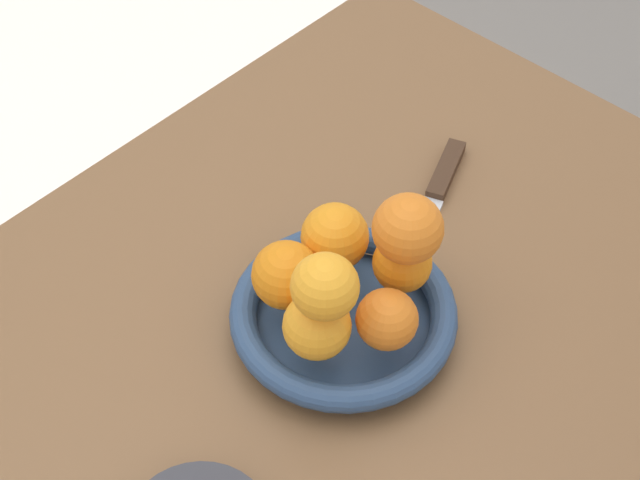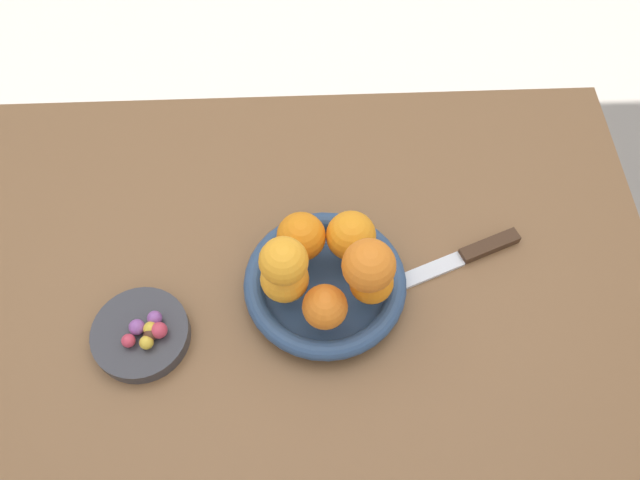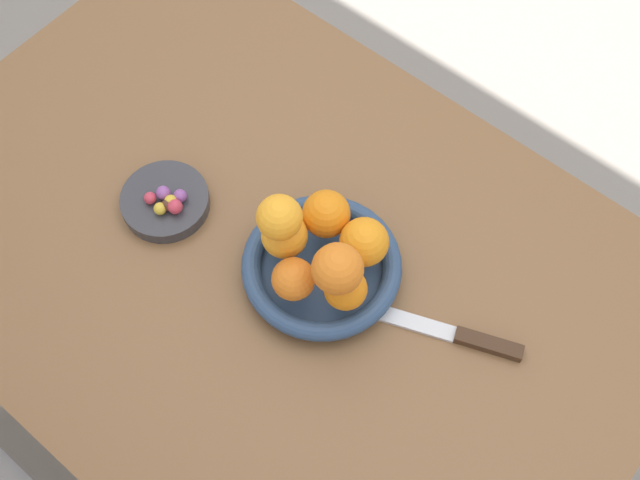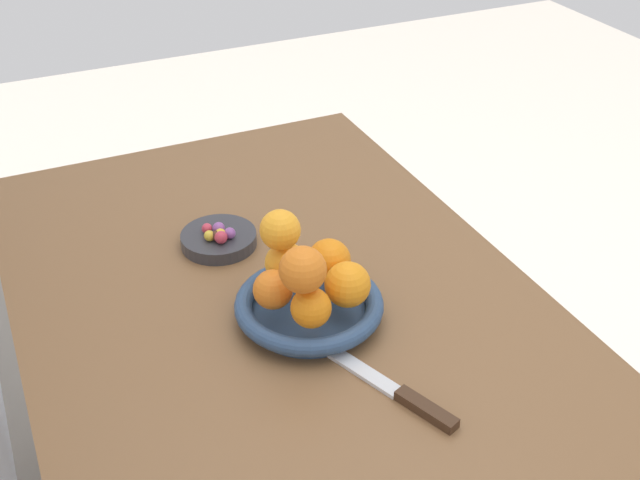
{
  "view_description": "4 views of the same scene",
  "coord_description": "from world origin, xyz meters",
  "px_view_note": "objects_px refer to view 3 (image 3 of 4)",
  "views": [
    {
      "loc": [
        0.34,
        0.34,
        1.51
      ],
      "look_at": [
        -0.07,
        -0.04,
        0.87
      ],
      "focal_mm": 55.0,
      "sensor_mm": 36.0,
      "label": 1
    },
    {
      "loc": [
        -0.06,
        0.34,
        1.51
      ],
      "look_at": [
        -0.08,
        -0.04,
        0.86
      ],
      "focal_mm": 35.0,
      "sensor_mm": 36.0,
      "label": 2
    },
    {
      "loc": [
        -0.38,
        0.34,
        1.74
      ],
      "look_at": [
        -0.07,
        -0.04,
        0.8
      ],
      "focal_mm": 45.0,
      "sensor_mm": 36.0,
      "label": 3
    },
    {
      "loc": [
        -0.93,
        0.34,
        1.48
      ],
      "look_at": [
        -0.07,
        -0.04,
        0.87
      ],
      "focal_mm": 45.0,
      "sensor_mm": 36.0,
      "label": 4
    }
  ],
  "objects_px": {
    "orange_4": "(364,242)",
    "orange_5": "(281,216)",
    "candy_ball_5": "(171,201)",
    "fruit_bowl": "(322,267)",
    "candy_ball_0": "(167,205)",
    "candy_ball_6": "(180,196)",
    "candy_ball_2": "(160,209)",
    "orange_2": "(293,279)",
    "knife": "(443,331)",
    "dining_table": "(269,277)",
    "orange_3": "(345,289)",
    "candy_dish": "(165,201)",
    "orange_1": "(284,235)",
    "orange_6": "(338,269)",
    "candy_ball_3": "(150,198)",
    "candy_ball_1": "(163,193)",
    "candy_ball_4": "(175,207)",
    "orange_0": "(326,214)"
  },
  "relations": [
    {
      "from": "orange_4",
      "to": "orange_5",
      "type": "distance_m",
      "value": 0.12
    },
    {
      "from": "candy_ball_5",
      "to": "fruit_bowl",
      "type": "bearing_deg",
      "value": -165.2
    },
    {
      "from": "candy_ball_0",
      "to": "candy_ball_6",
      "type": "bearing_deg",
      "value": -99.06
    },
    {
      "from": "fruit_bowl",
      "to": "candy_ball_2",
      "type": "bearing_deg",
      "value": 18.67
    },
    {
      "from": "orange_2",
      "to": "knife",
      "type": "relative_size",
      "value": 0.23
    },
    {
      "from": "dining_table",
      "to": "orange_3",
      "type": "bearing_deg",
      "value": -179.98
    },
    {
      "from": "candy_dish",
      "to": "fruit_bowl",
      "type": "bearing_deg",
      "value": -166.55
    },
    {
      "from": "orange_1",
      "to": "fruit_bowl",
      "type": "bearing_deg",
      "value": -164.85
    },
    {
      "from": "candy_ball_5",
      "to": "orange_4",
      "type": "bearing_deg",
      "value": -158.32
    },
    {
      "from": "orange_4",
      "to": "candy_ball_6",
      "type": "xyz_separation_m",
      "value": [
        0.26,
        0.09,
        -0.04
      ]
    },
    {
      "from": "orange_4",
      "to": "orange_5",
      "type": "relative_size",
      "value": 1.12
    },
    {
      "from": "orange_5",
      "to": "candy_ball_0",
      "type": "height_order",
      "value": "orange_5"
    },
    {
      "from": "candy_dish",
      "to": "orange_6",
      "type": "relative_size",
      "value": 1.95
    },
    {
      "from": "candy_ball_2",
      "to": "knife",
      "type": "xyz_separation_m",
      "value": [
        -0.41,
        -0.11,
        -0.03
      ]
    },
    {
      "from": "orange_2",
      "to": "orange_4",
      "type": "distance_m",
      "value": 0.1
    },
    {
      "from": "orange_4",
      "to": "candy_ball_2",
      "type": "height_order",
      "value": "orange_4"
    },
    {
      "from": "candy_ball_2",
      "to": "candy_ball_3",
      "type": "distance_m",
      "value": 0.02
    },
    {
      "from": "candy_dish",
      "to": "candy_ball_0",
      "type": "relative_size",
      "value": 7.21
    },
    {
      "from": "orange_6",
      "to": "candy_ball_3",
      "type": "height_order",
      "value": "orange_6"
    },
    {
      "from": "orange_3",
      "to": "candy_ball_6",
      "type": "distance_m",
      "value": 0.28
    },
    {
      "from": "candy_ball_1",
      "to": "candy_ball_4",
      "type": "relative_size",
      "value": 0.96
    },
    {
      "from": "orange_0",
      "to": "orange_5",
      "type": "height_order",
      "value": "orange_5"
    },
    {
      "from": "orange_1",
      "to": "candy_ball_5",
      "type": "relative_size",
      "value": 3.23
    },
    {
      "from": "dining_table",
      "to": "orange_3",
      "type": "height_order",
      "value": "orange_3"
    },
    {
      "from": "dining_table",
      "to": "orange_2",
      "type": "distance_m",
      "value": 0.18
    },
    {
      "from": "dining_table",
      "to": "candy_ball_6",
      "type": "bearing_deg",
      "value": 9.44
    },
    {
      "from": "orange_1",
      "to": "candy_ball_2",
      "type": "relative_size",
      "value": 3.44
    },
    {
      "from": "orange_4",
      "to": "candy_ball_2",
      "type": "distance_m",
      "value": 0.29
    },
    {
      "from": "orange_2",
      "to": "candy_ball_0",
      "type": "height_order",
      "value": "orange_2"
    },
    {
      "from": "orange_0",
      "to": "candy_ball_2",
      "type": "height_order",
      "value": "orange_0"
    },
    {
      "from": "candy_ball_4",
      "to": "knife",
      "type": "xyz_separation_m",
      "value": [
        -0.39,
        -0.1,
        -0.03
      ]
    },
    {
      "from": "orange_5",
      "to": "candy_ball_4",
      "type": "relative_size",
      "value": 2.77
    },
    {
      "from": "orange_0",
      "to": "candy_dish",
      "type": "bearing_deg",
      "value": 25.92
    },
    {
      "from": "orange_6",
      "to": "candy_ball_1",
      "type": "distance_m",
      "value": 0.31
    },
    {
      "from": "orange_3",
      "to": "candy_ball_5",
      "type": "height_order",
      "value": "orange_3"
    },
    {
      "from": "orange_0",
      "to": "dining_table",
      "type": "bearing_deg",
      "value": 50.87
    },
    {
      "from": "candy_ball_6",
      "to": "knife",
      "type": "height_order",
      "value": "candy_ball_6"
    },
    {
      "from": "fruit_bowl",
      "to": "candy_ball_1",
      "type": "height_order",
      "value": "candy_ball_1"
    },
    {
      "from": "orange_6",
      "to": "candy_ball_4",
      "type": "xyz_separation_m",
      "value": [
        0.26,
        0.03,
        -0.1
      ]
    },
    {
      "from": "orange_4",
      "to": "orange_5",
      "type": "height_order",
      "value": "orange_5"
    },
    {
      "from": "orange_5",
      "to": "candy_ball_2",
      "type": "relative_size",
      "value": 3.28
    },
    {
      "from": "candy_ball_5",
      "to": "candy_ball_2",
      "type": "bearing_deg",
      "value": 77.99
    },
    {
      "from": "orange_2",
      "to": "orange_5",
      "type": "xyz_separation_m",
      "value": [
        0.05,
        -0.03,
        0.06
      ]
    },
    {
      "from": "orange_0",
      "to": "orange_3",
      "type": "distance_m",
      "value": 0.11
    },
    {
      "from": "orange_5",
      "to": "candy_ball_2",
      "type": "height_order",
      "value": "orange_5"
    },
    {
      "from": "fruit_bowl",
      "to": "candy_ball_6",
      "type": "relative_size",
      "value": 11.34
    },
    {
      "from": "orange_2",
      "to": "candy_ball_4",
      "type": "xyz_separation_m",
      "value": [
        0.21,
        0.01,
        -0.04
      ]
    },
    {
      "from": "orange_6",
      "to": "candy_ball_5",
      "type": "bearing_deg",
      "value": 6.15
    },
    {
      "from": "candy_ball_2",
      "to": "candy_ball_3",
      "type": "xyz_separation_m",
      "value": [
        0.02,
        -0.0,
        -0.0
      ]
    },
    {
      "from": "candy_dish",
      "to": "candy_ball_6",
      "type": "height_order",
      "value": "candy_ball_6"
    }
  ]
}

